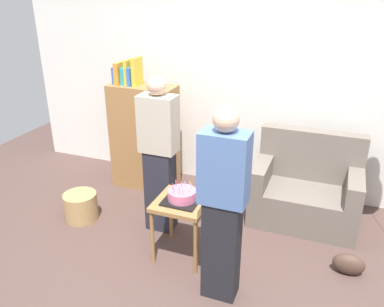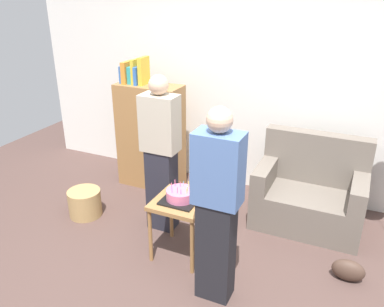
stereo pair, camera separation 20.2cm
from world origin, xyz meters
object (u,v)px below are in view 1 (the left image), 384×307
(person_blowing_candles, at_px, (159,155))
(wicker_basket, at_px, (81,206))
(birthday_cake, at_px, (182,196))
(person_holding_cake, at_px, (223,207))
(handbag, at_px, (349,264))
(bookshelf, at_px, (144,135))
(side_table, at_px, (182,209))
(couch, at_px, (306,191))

(person_blowing_candles, relative_size, wicker_basket, 4.53)
(wicker_basket, bearing_deg, birthday_cake, -7.84)
(person_blowing_candles, relative_size, person_holding_cake, 1.00)
(handbag, bearing_deg, bookshelf, 160.48)
(person_blowing_candles, bearing_deg, bookshelf, 125.63)
(person_blowing_candles, xyz_separation_m, handbag, (1.87, -0.07, -0.73))
(person_holding_cake, relative_size, handbag, 5.82)
(wicker_basket, distance_m, handbag, 2.77)
(side_table, height_order, wicker_basket, side_table)
(couch, bearing_deg, person_holding_cake, -109.78)
(bookshelf, distance_m, handbag, 2.68)
(couch, bearing_deg, handbag, -58.29)
(couch, relative_size, handbag, 3.93)
(person_blowing_candles, distance_m, handbag, 2.01)
(bookshelf, bearing_deg, wicker_basket, -107.24)
(wicker_basket, relative_size, handbag, 1.29)
(birthday_cake, bearing_deg, person_holding_cake, -36.81)
(bookshelf, xyz_separation_m, wicker_basket, (-0.30, -0.97, -0.53))
(side_table, distance_m, wicker_basket, 1.33)
(bookshelf, xyz_separation_m, side_table, (0.98, -1.14, -0.18))
(bookshelf, xyz_separation_m, handbag, (2.46, -0.87, -0.58))
(person_blowing_candles, bearing_deg, handbag, -3.09)
(side_table, bearing_deg, couch, 46.54)
(couch, relative_size, bookshelf, 0.68)
(couch, relative_size, side_table, 1.88)
(birthday_cake, relative_size, handbag, 1.14)
(bookshelf, distance_m, side_table, 1.52)
(handbag, bearing_deg, couch, 121.71)
(side_table, bearing_deg, birthday_cake, 121.91)
(bookshelf, height_order, person_blowing_candles, person_blowing_candles)
(side_table, xyz_separation_m, person_holding_cake, (0.49, -0.37, 0.34))
(side_table, height_order, handbag, side_table)
(side_table, distance_m, handbag, 1.56)
(couch, distance_m, side_table, 1.47)
(bookshelf, distance_m, person_holding_cake, 2.11)
(side_table, relative_size, person_blowing_candles, 0.36)
(person_holding_cake, bearing_deg, person_blowing_candles, -27.60)
(person_blowing_candles, distance_m, person_holding_cake, 1.13)
(couch, height_order, wicker_basket, couch)
(couch, distance_m, handbag, 0.95)
(bookshelf, height_order, wicker_basket, bookshelf)
(birthday_cake, xyz_separation_m, person_holding_cake, (0.49, -0.37, 0.20))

